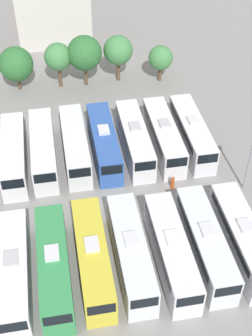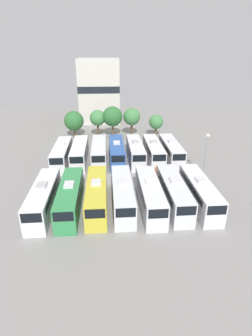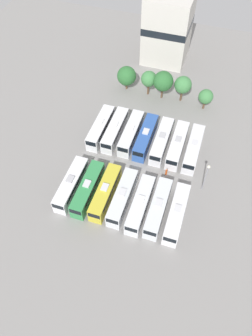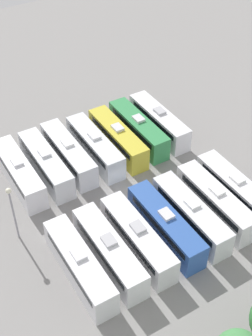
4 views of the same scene
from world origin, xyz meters
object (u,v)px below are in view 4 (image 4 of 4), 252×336
object	(u,v)px
bus_8	(215,202)
bus_10	(166,225)
bus_9	(191,214)
bus_1	(138,129)
bus_13	(80,265)
light_pole	(12,205)
bus_6	(19,173)
bus_11	(138,238)
bus_0	(159,121)
worker_person	(85,214)
bus_7	(235,190)
bus_4	(68,153)
bus_2	(118,138)
bus_12	(109,251)
bus_5	(46,164)
bus_3	(95,146)

from	to	relation	value
bus_8	bus_10	bearing A→B (deg)	0.22
bus_9	bus_1	bearing A→B (deg)	-101.84
bus_13	light_pole	size ratio (longest dim) A/B	1.55
bus_6	bus_11	world-z (taller)	same
bus_0	worker_person	size ratio (longest dim) A/B	6.62
bus_7	bus_8	distance (m)	3.23
bus_4	bus_11	world-z (taller)	same
bus_2	bus_9	size ratio (longest dim) A/B	1.00
bus_6	bus_12	xyz separation A→B (m)	(-3.45, 16.07, 0.00)
bus_12	worker_person	xyz separation A→B (m)	(-0.62, -6.81, -1.05)
bus_9	bus_12	world-z (taller)	same
bus_6	bus_9	world-z (taller)	same
bus_8	light_pole	size ratio (longest dim) A/B	1.55
bus_0	bus_1	size ratio (longest dim) A/B	1.00
bus_5	bus_12	bearing A→B (deg)	89.96
bus_12	bus_5	bearing A→B (deg)	-90.04
bus_6	bus_11	xyz separation A→B (m)	(-6.85, 16.11, 0.00)
bus_10	bus_11	distance (m)	3.53
bus_7	bus_9	distance (m)	6.80
bus_6	bus_3	bearing A→B (deg)	178.44
bus_7	light_pole	world-z (taller)	light_pole
bus_10	light_pole	size ratio (longest dim) A/B	1.55
bus_3	light_pole	world-z (taller)	light_pole
bus_8	bus_12	world-z (taller)	same
bus_8	bus_11	bearing A→B (deg)	-0.02
bus_0	bus_2	bearing A→B (deg)	2.57
bus_7	bus_8	world-z (taller)	same
bus_4	bus_9	size ratio (longest dim) A/B	1.00
bus_0	bus_4	xyz separation A→B (m)	(13.75, -0.21, 0.00)
bus_1	bus_7	bearing A→B (deg)	102.08
bus_11	bus_13	bearing A→B (deg)	-0.26
bus_6	bus_8	xyz separation A→B (m)	(-17.23, 16.11, 0.00)
bus_0	bus_4	distance (m)	13.75
bus_10	bus_1	bearing A→B (deg)	-112.55
bus_3	bus_7	size ratio (longest dim) A/B	1.00
bus_2	bus_3	size ratio (longest dim) A/B	1.00
worker_person	light_pole	world-z (taller)	light_pole
bus_12	bus_8	bearing A→B (deg)	179.83
bus_8	bus_13	size ratio (longest dim) A/B	1.00
bus_8	bus_2	bearing A→B (deg)	-77.27
bus_4	bus_3	bearing A→B (deg)	172.43
bus_3	bus_6	bearing A→B (deg)	-1.56
worker_person	bus_8	bearing A→B (deg)	152.50
bus_0	bus_13	world-z (taller)	same
bus_5	bus_6	world-z (taller)	same
bus_7	bus_11	bearing A→B (deg)	1.31
bus_3	bus_9	xyz separation A→B (m)	(-3.39, 15.99, 0.00)
bus_4	light_pole	distance (m)	13.34
bus_13	bus_9	bearing A→B (deg)	179.16
bus_9	bus_7	bearing A→B (deg)	-175.97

